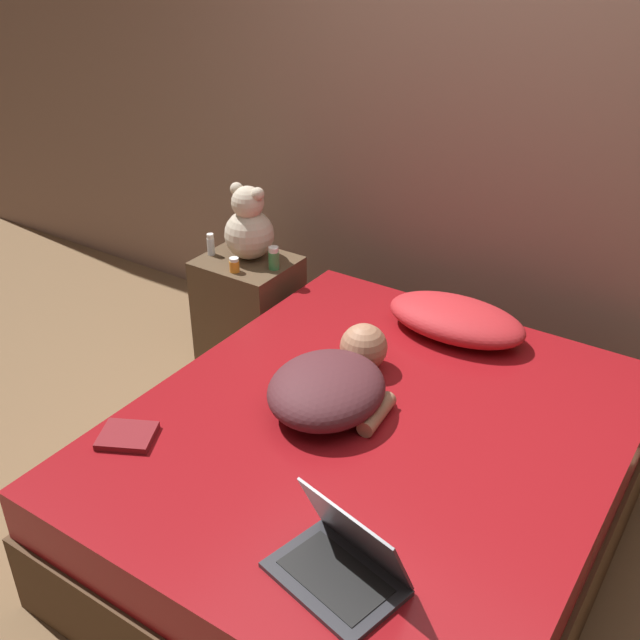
% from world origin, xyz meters
% --- Properties ---
extents(ground_plane, '(12.00, 12.00, 0.00)m').
position_xyz_m(ground_plane, '(0.00, 0.00, 0.00)').
color(ground_plane, brown).
extents(wall_back, '(8.00, 0.06, 2.60)m').
position_xyz_m(wall_back, '(0.00, 1.23, 1.30)').
color(wall_back, '#846656').
rests_on(wall_back, ground_plane).
extents(bed, '(1.62, 1.90, 0.51)m').
position_xyz_m(bed, '(0.00, 0.00, 0.25)').
color(bed, '#4C331E').
rests_on(bed, ground_plane).
extents(nightstand, '(0.44, 0.37, 0.59)m').
position_xyz_m(nightstand, '(-1.09, 0.67, 0.29)').
color(nightstand, brown).
rests_on(nightstand, ground_plane).
extents(pillow, '(0.59, 0.34, 0.14)m').
position_xyz_m(pillow, '(-0.02, 0.71, 0.58)').
color(pillow, red).
rests_on(pillow, bed).
extents(person_lying, '(0.45, 0.65, 0.18)m').
position_xyz_m(person_lying, '(-0.18, 0.03, 0.60)').
color(person_lying, '#4C2328').
rests_on(person_lying, bed).
extents(laptop, '(0.40, 0.31, 0.23)m').
position_xyz_m(laptop, '(0.26, -0.62, 0.56)').
color(laptop, '#333338').
rests_on(laptop, bed).
extents(teddy_bear, '(0.24, 0.24, 0.36)m').
position_xyz_m(teddy_bear, '(-1.09, 0.71, 0.75)').
color(teddy_bear, beige).
rests_on(teddy_bear, nightstand).
extents(bottle_clear, '(0.04, 0.04, 0.11)m').
position_xyz_m(bottle_clear, '(-1.27, 0.63, 0.64)').
color(bottle_clear, silver).
rests_on(bottle_clear, nightstand).
extents(bottle_orange, '(0.05, 0.05, 0.07)m').
position_xyz_m(bottle_orange, '(-1.05, 0.54, 0.62)').
color(bottle_orange, orange).
rests_on(bottle_orange, nightstand).
extents(bottle_green, '(0.05, 0.05, 0.11)m').
position_xyz_m(bottle_green, '(-0.92, 0.67, 0.64)').
color(bottle_green, '#3D8E4C').
rests_on(bottle_green, nightstand).
extents(book, '(0.23, 0.22, 0.02)m').
position_xyz_m(book, '(-0.65, -0.53, 0.52)').
color(book, maroon).
rests_on(book, bed).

